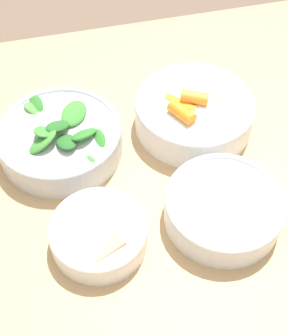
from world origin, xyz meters
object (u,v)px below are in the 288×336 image
bowl_greens (60,138)px  bowl_beans_hotdog (223,208)px  bowl_carrots (194,112)px  bowl_cookies (99,234)px

bowl_greens → bowl_beans_hotdog: bearing=48.2°
bowl_carrots → bowl_cookies: 0.27m
bowl_greens → bowl_cookies: (0.19, 0.03, -0.01)m
bowl_greens → bowl_beans_hotdog: size_ratio=1.17×
bowl_carrots → bowl_cookies: size_ratio=1.45×
bowl_carrots → bowl_beans_hotdog: 0.19m
bowl_carrots → bowl_cookies: (0.19, -0.20, -0.01)m
bowl_greens → bowl_beans_hotdog: bowl_greens is taller
bowl_beans_hotdog → bowl_cookies: (-0.00, -0.18, -0.00)m
bowl_carrots → bowl_beans_hotdog: bowl_carrots is taller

